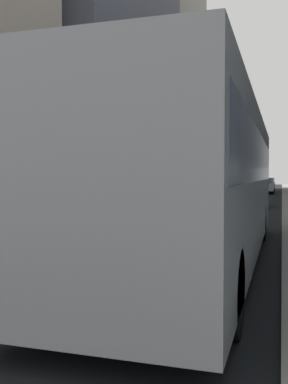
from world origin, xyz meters
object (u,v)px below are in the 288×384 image
car_silver_sedan (252,193)px  car_white_van (265,186)px  car_grey_wagon (211,185)px  car_yellow_taxi (163,196)px  car_red_coupe (53,214)px  car_blue_hatchback (266,185)px  transit_bus (197,177)px

car_silver_sedan → car_white_van: same height
car_grey_wagon → car_yellow_taxi: (1.60, -26.34, -0.00)m
car_yellow_taxi → car_silver_sedan: bearing=53.1°
car_grey_wagon → car_red_coupe: same height
car_silver_sedan → car_blue_hatchback: 25.44m
car_silver_sedan → car_red_coupe: bearing=-103.7°
car_yellow_taxi → car_blue_hatchback: 31.03m
car_blue_hatchback → car_white_van: same height
car_red_coupe → car_white_van: same height
car_yellow_taxi → car_grey_wagon: bearing=93.5°
car_grey_wagon → car_white_van: bearing=-5.1°
transit_bus → car_red_coupe: transit_bus is taller
transit_bus → car_white_van: bearing=90.0°
car_red_coupe → transit_bus: bearing=-15.4°
car_grey_wagon → car_red_coupe: (1.60, -37.41, 0.00)m
car_blue_hatchback → car_white_van: size_ratio=0.92×
transit_bus → car_silver_sedan: 17.53m
car_yellow_taxi → car_red_coupe: (0.00, -11.07, 0.00)m
car_yellow_taxi → car_red_coupe: 11.07m
car_yellow_taxi → car_red_coupe: same height
car_grey_wagon → car_white_van: 5.62m
car_silver_sedan → car_blue_hatchback: same height
car_silver_sedan → car_grey_wagon: (-5.60, 21.00, 0.00)m
car_white_van → car_yellow_taxi: bearing=-98.8°
car_red_coupe → car_white_van: bearing=83.8°
car_silver_sedan → car_blue_hatchback: size_ratio=1.09×
car_silver_sedan → car_blue_hatchback: (-0.00, 25.44, -0.00)m
car_silver_sedan → car_grey_wagon: same height
car_grey_wagon → car_blue_hatchback: 7.14m
transit_bus → car_white_van: transit_bus is taller
car_silver_sedan → car_yellow_taxi: size_ratio=1.11×
transit_bus → car_red_coupe: (-4.00, 1.10, -0.95)m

